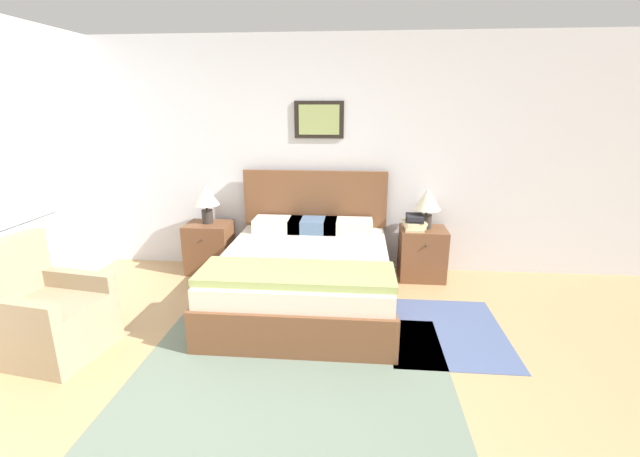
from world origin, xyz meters
name	(u,v)px	position (x,y,z in m)	size (l,w,h in m)	color
ground_plane	(272,456)	(0.00, 0.00, 0.00)	(16.00, 16.00, 0.00)	tan
wall_back	(319,157)	(0.00, 2.95, 1.30)	(7.54, 0.09, 2.60)	silver
area_rug_main	(291,376)	(-0.01, 0.73, 0.00)	(2.28, 1.80, 0.01)	slate
area_rug_bedside	(446,331)	(1.22, 1.47, 0.00)	(0.98, 1.19, 0.01)	#47567F
bed	(306,273)	(-0.04, 1.93, 0.30)	(1.62, 1.93, 1.16)	brown
armchair	(45,317)	(-1.94, 0.89, 0.30)	(0.83, 0.77, 0.90)	#998466
nightstand_near_window	(210,247)	(-1.25, 2.66, 0.29)	(0.49, 0.44, 0.57)	brown
nightstand_by_door	(422,253)	(1.17, 2.66, 0.29)	(0.49, 0.44, 0.57)	brown
table_lamp_near_window	(206,198)	(-1.26, 2.68, 0.87)	(0.29, 0.29, 0.43)	#2D2823
table_lamp_by_door	(427,202)	(1.19, 2.68, 0.87)	(0.29, 0.29, 0.43)	#2D2823
book_thick_bottom	(414,228)	(1.06, 2.62, 0.58)	(0.21, 0.27, 0.03)	beige
book_hardcover_middle	(414,225)	(1.06, 2.62, 0.62)	(0.23, 0.25, 0.04)	beige
book_novel_upper	(414,222)	(1.06, 2.62, 0.65)	(0.26, 0.27, 0.03)	beige
book_slim_near_top	(415,220)	(1.06, 2.62, 0.68)	(0.21, 0.23, 0.03)	#232328
book_paperback_top	(415,217)	(1.06, 2.62, 0.71)	(0.18, 0.24, 0.04)	#232328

